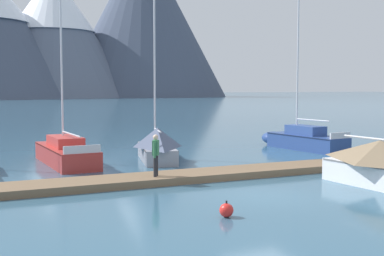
{
  "coord_description": "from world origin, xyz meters",
  "views": [
    {
      "loc": [
        -10.19,
        -15.28,
        3.86
      ],
      "look_at": [
        0.0,
        6.0,
        2.0
      ],
      "focal_mm": 48.06,
      "sensor_mm": 36.0,
      "label": 1
    }
  ],
  "objects_px": {
    "sailboat_mid_dock_port": "(156,145)",
    "sailboat_second_berth": "(64,152)",
    "sailboat_far_berth": "(300,139)",
    "mooring_buoy_channel_marker": "(226,210)",
    "person_on_dock": "(156,153)"
  },
  "relations": [
    {
      "from": "person_on_dock",
      "to": "mooring_buoy_channel_marker",
      "type": "distance_m",
      "value": 6.01
    },
    {
      "from": "mooring_buoy_channel_marker",
      "to": "person_on_dock",
      "type": "bearing_deg",
      "value": 89.21
    },
    {
      "from": "person_on_dock",
      "to": "mooring_buoy_channel_marker",
      "type": "bearing_deg",
      "value": -90.79
    },
    {
      "from": "sailboat_far_berth",
      "to": "person_on_dock",
      "type": "xyz_separation_m",
      "value": [
        -12.6,
        -7.07,
        0.65
      ]
    },
    {
      "from": "sailboat_second_berth",
      "to": "person_on_dock",
      "type": "bearing_deg",
      "value": -73.67
    },
    {
      "from": "sailboat_mid_dock_port",
      "to": "mooring_buoy_channel_marker",
      "type": "height_order",
      "value": "sailboat_mid_dock_port"
    },
    {
      "from": "sailboat_far_berth",
      "to": "sailboat_mid_dock_port",
      "type": "bearing_deg",
      "value": -175.36
    },
    {
      "from": "sailboat_mid_dock_port",
      "to": "sailboat_far_berth",
      "type": "distance_m",
      "value": 10.14
    },
    {
      "from": "sailboat_mid_dock_port",
      "to": "person_on_dock",
      "type": "xyz_separation_m",
      "value": [
        -2.5,
        -6.25,
        0.43
      ]
    },
    {
      "from": "sailboat_mid_dock_port",
      "to": "mooring_buoy_channel_marker",
      "type": "distance_m",
      "value": 12.46
    },
    {
      "from": "sailboat_far_berth",
      "to": "mooring_buoy_channel_marker",
      "type": "xyz_separation_m",
      "value": [
        -12.68,
        -12.99,
        -0.39
      ]
    },
    {
      "from": "person_on_dock",
      "to": "mooring_buoy_channel_marker",
      "type": "xyz_separation_m",
      "value": [
        -0.08,
        -5.92,
        -1.05
      ]
    },
    {
      "from": "sailboat_far_berth",
      "to": "person_on_dock",
      "type": "distance_m",
      "value": 14.47
    },
    {
      "from": "sailboat_second_berth",
      "to": "mooring_buoy_channel_marker",
      "type": "relative_size",
      "value": 16.97
    },
    {
      "from": "sailboat_mid_dock_port",
      "to": "sailboat_second_berth",
      "type": "bearing_deg",
      "value": 166.62
    }
  ]
}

